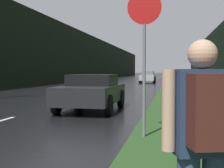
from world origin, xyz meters
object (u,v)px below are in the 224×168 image
(car_passing_near, at_px, (92,92))
(hitchhiker_with_backpack, at_px, (204,140))
(stop_sign, at_px, (144,47))
(car_passing_far, at_px, (148,77))

(car_passing_near, bearing_deg, hitchhiker_with_backpack, 109.30)
(hitchhiker_with_backpack, xyz_separation_m, car_passing_near, (-3.11, 8.88, -0.26))
(hitchhiker_with_backpack, bearing_deg, car_passing_near, 92.71)
(hitchhiker_with_backpack, distance_m, car_passing_near, 9.41)
(hitchhiker_with_backpack, height_order, car_passing_near, hitchhiker_with_backpack)
(car_passing_near, bearing_deg, stop_sign, 117.66)
(stop_sign, xyz_separation_m, car_passing_far, (-2.30, 31.85, -1.23))
(stop_sign, bearing_deg, car_passing_near, 117.66)
(stop_sign, relative_size, car_passing_far, 0.73)
(hitchhiker_with_backpack, bearing_deg, car_passing_far, 78.31)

